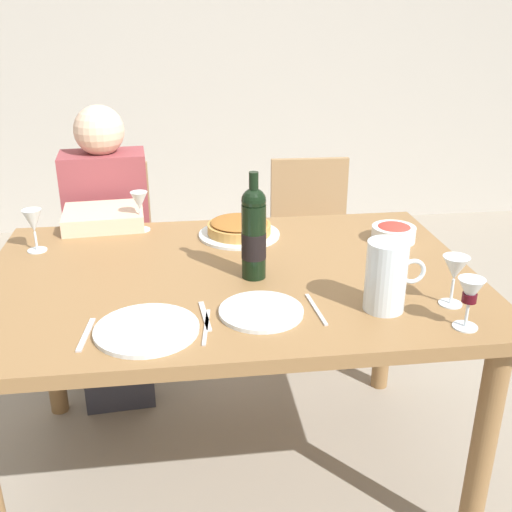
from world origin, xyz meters
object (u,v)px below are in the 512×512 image
Objects in this scene: water_pitcher at (386,280)px; dinner_plate_right_setting at (147,329)px; wine_bottle at (254,233)px; diner_left at (109,245)px; baked_tart at (239,228)px; chair_right at (311,243)px; wine_glass_centre at (33,223)px; dinner_plate_left_setting at (261,311)px; salad_bowl at (394,232)px; dining_table at (231,300)px; wine_glass_right_diner at (455,270)px; chair_left at (113,250)px; wine_glass_spare at (470,294)px; wine_glass_left_diner at (139,203)px.

dinner_plate_right_setting is (-0.63, -0.04, -0.08)m from water_pitcher.
wine_bottle is at bearing 43.50° from dinner_plate_right_setting.
baked_tart is at bearing 141.42° from diner_left.
dinner_plate_right_setting is at bearing -176.16° from water_pitcher.
baked_tart is 0.74m from chair_right.
wine_glass_centre is 0.64× the size of dinner_plate_left_setting.
water_pitcher is 0.53m from salad_bowl.
dinner_plate_left_setting is at bearing 177.23° from water_pitcher.
baked_tart is 1.08× the size of dinner_plate_right_setting.
dinner_plate_right_setting is at bearing -56.99° from wine_glass_centre.
water_pitcher reaches higher than dinner_plate_left_setting.
dinner_plate_left_setting is 0.26× the size of chair_right.
baked_tart is 0.63m from diner_left.
dinner_plate_right_setting is 0.23× the size of diner_left.
wine_glass_right_diner reaches higher than dining_table.
baked_tart is at bearing 91.31° from wine_bottle.
baked_tart is at bearing 79.37° from dining_table.
wine_glass_spare is at bearing 123.69° from chair_left.
baked_tart is 0.80m from wine_glass_right_diner.
chair_left is (-1.04, 1.18, -0.37)m from wine_glass_right_diner.
salad_bowl is at bearing 87.87° from wine_glass_spare.
dinner_plate_left_setting is (-0.01, -0.24, -0.13)m from wine_bottle.
chair_right is at bearing 101.37° from salad_bowl.
water_pitcher is 1.28× the size of salad_bowl.
wine_bottle is at bearing 68.83° from chair_right.
water_pitcher reaches higher than wine_glass_right_diner.
dinner_plate_right_setting is at bearing 95.61° from chair_left.
chair_right reaches higher than dining_table.
dining_table is at bearing 64.40° from chair_right.
wine_bottle is 2.38× the size of wine_glass_spare.
baked_tart is (-0.33, 0.60, -0.06)m from water_pitcher.
chair_right is (1.08, 0.61, -0.36)m from wine_glass_centre.
wine_glass_spare is 0.12× the size of diner_left.
dinner_plate_right_setting is at bearing 174.11° from wine_glass_spare.
dining_table is 0.52m from water_pitcher.
salad_bowl reaches higher than dinner_plate_left_setting.
dinner_plate_left_setting is (-0.53, -0.47, -0.03)m from salad_bowl.
wine_glass_centre is 1.37m from wine_glass_spare.
wine_glass_left_diner is at bearing 118.29° from diner_left.
salad_bowl is (0.53, -0.12, 0.00)m from baked_tart.
wine_glass_right_diner is at bearing -90.67° from salad_bowl.
dinner_plate_left_setting is (-0.33, 0.02, -0.08)m from water_pitcher.
salad_bowl is at bearing 18.88° from dining_table.
wine_glass_spare is 1.70m from chair_left.
wine_glass_spare reaches higher than salad_bowl.
wine_glass_spare is 0.16× the size of chair_right.
wine_bottle is 0.63m from wine_glass_spare.
chair_left is at bearing 0.42° from chair_right.
wine_glass_spare is at bearing 128.90° from diner_left.
baked_tart is 1.27× the size of dinner_plate_left_setting.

